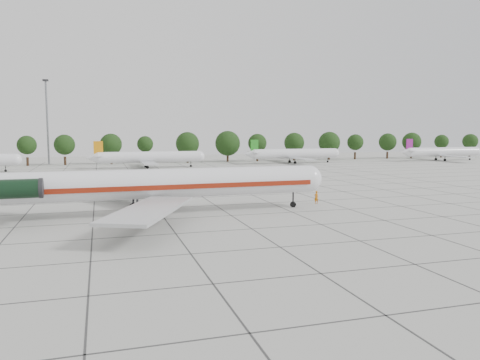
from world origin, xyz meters
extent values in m
plane|color=#B2B2AB|center=(0.00, 0.00, 0.00)|extent=(260.00, 260.00, 0.00)
cube|color=#383838|center=(0.00, 15.00, 0.01)|extent=(170.00, 170.00, 0.02)
cylinder|color=silver|center=(-7.85, -4.74, 3.82)|extent=(39.30, 4.16, 3.60)
sphere|color=silver|center=(11.77, -4.46, 3.82)|extent=(3.60, 3.60, 3.60)
cube|color=maroon|center=(-7.88, -2.92, 3.54)|extent=(38.16, 0.62, 0.60)
cube|color=maroon|center=(-7.82, -6.56, 3.54)|extent=(38.16, 0.62, 0.60)
cube|color=#B7BABC|center=(-10.72, 5.03, 2.34)|extent=(11.64, 16.91, 0.33)
cube|color=#B7BABC|center=(-10.43, -14.59, 2.34)|extent=(11.27, 16.98, 0.33)
cube|color=black|center=(-23.69, -2.51, 4.14)|extent=(2.42, 1.45, 0.27)
cylinder|color=black|center=(-23.71, -1.75, 4.14)|extent=(5.26, 2.15, 2.07)
cube|color=black|center=(-23.62, -7.42, 4.14)|extent=(2.42, 1.45, 0.27)
cylinder|color=black|center=(-23.61, -8.18, 4.14)|extent=(5.26, 2.15, 2.07)
cylinder|color=black|center=(9.59, -4.49, 1.04)|extent=(0.22, 0.22, 2.07)
cylinder|color=black|center=(9.59, -4.49, 0.38)|extent=(0.77, 0.32, 0.76)
cylinder|color=black|center=(-11.16, -1.95, 1.42)|extent=(0.27, 0.27, 1.96)
cylinder|color=black|center=(-11.16, -1.95, 0.55)|extent=(1.10, 0.67, 1.09)
cylinder|color=black|center=(-11.08, -7.62, 1.42)|extent=(0.27, 0.27, 1.96)
cylinder|color=black|center=(-11.08, -7.62, 0.55)|extent=(1.10, 0.67, 1.09)
imported|color=#C9680B|center=(13.94, -2.56, 0.90)|extent=(0.72, 0.54, 1.80)
cylinder|color=silver|center=(-1.91, 67.00, 3.00)|extent=(27.20, 3.00, 3.00)
cube|color=#B7BABC|center=(-2.91, 67.00, 1.80)|extent=(3.50, 27.20, 0.25)
cube|color=orange|center=(-15.35, 67.00, 5.60)|extent=(2.40, 0.25, 3.60)
cylinder|color=black|center=(-2.91, 69.20, 0.40)|extent=(0.80, 0.45, 0.80)
cylinder|color=black|center=(-2.91, 64.80, 0.40)|extent=(0.80, 0.45, 0.80)
cylinder|color=silver|center=(43.39, 72.71, 3.00)|extent=(27.20, 3.00, 3.00)
cube|color=#B7BABC|center=(42.39, 72.71, 1.80)|extent=(3.50, 27.20, 0.25)
cube|color=#20811C|center=(29.95, 72.71, 5.60)|extent=(2.40, 0.25, 3.60)
cylinder|color=black|center=(42.39, 74.91, 0.40)|extent=(0.80, 0.45, 0.80)
cylinder|color=black|center=(42.39, 70.51, 0.40)|extent=(0.80, 0.45, 0.80)
cylinder|color=silver|center=(96.20, 69.72, 3.00)|extent=(27.20, 3.00, 3.00)
cube|color=#B7BABC|center=(95.20, 69.72, 1.80)|extent=(3.50, 27.20, 0.25)
cube|color=#87187A|center=(82.76, 69.72, 5.60)|extent=(2.40, 0.25, 3.60)
cylinder|color=black|center=(95.20, 71.92, 0.40)|extent=(0.80, 0.45, 0.80)
cylinder|color=black|center=(95.20, 67.52, 0.40)|extent=(0.80, 0.45, 0.80)
cylinder|color=#332114|center=(-35.07, 85.00, 1.25)|extent=(0.70, 0.70, 2.50)
sphere|color=black|center=(-35.07, 85.00, 6.00)|extent=(5.43, 5.43, 5.43)
cylinder|color=#332114|center=(-24.88, 85.00, 1.25)|extent=(0.70, 0.70, 2.50)
sphere|color=black|center=(-24.88, 85.00, 6.00)|extent=(5.99, 5.99, 5.99)
cylinder|color=#332114|center=(-11.69, 85.00, 1.25)|extent=(0.70, 0.70, 2.50)
sphere|color=black|center=(-11.69, 85.00, 6.00)|extent=(6.50, 6.50, 6.50)
cylinder|color=#332114|center=(-1.50, 85.00, 1.25)|extent=(0.70, 0.70, 2.50)
sphere|color=black|center=(-1.50, 85.00, 6.00)|extent=(4.93, 4.93, 4.93)
cylinder|color=#332114|center=(11.69, 85.00, 1.25)|extent=(0.70, 0.70, 2.50)
sphere|color=black|center=(11.69, 85.00, 6.00)|extent=(7.40, 7.40, 7.40)
cylinder|color=#332114|center=(24.88, 85.00, 1.25)|extent=(0.70, 0.70, 2.50)
sphere|color=black|center=(24.88, 85.00, 6.00)|extent=(8.08, 8.08, 8.08)
cylinder|color=#332114|center=(35.07, 85.00, 1.25)|extent=(0.70, 0.70, 2.50)
sphere|color=black|center=(35.07, 85.00, 6.00)|extent=(6.17, 6.17, 6.17)
cylinder|color=#332114|center=(48.26, 85.00, 1.25)|extent=(0.70, 0.70, 2.50)
sphere|color=black|center=(48.26, 85.00, 6.00)|extent=(6.82, 6.82, 6.82)
cylinder|color=#332114|center=(61.45, 85.00, 1.25)|extent=(0.70, 0.70, 2.50)
sphere|color=black|center=(61.45, 85.00, 6.00)|extent=(7.44, 7.44, 7.44)
cylinder|color=#332114|center=(71.64, 85.00, 1.25)|extent=(0.70, 0.70, 2.50)
sphere|color=black|center=(71.64, 85.00, 6.00)|extent=(5.66, 5.66, 5.66)
cylinder|color=#332114|center=(84.83, 85.00, 1.25)|extent=(0.70, 0.70, 2.50)
sphere|color=black|center=(84.83, 85.00, 6.00)|extent=(6.25, 6.25, 6.25)
cylinder|color=#332114|center=(95.02, 85.00, 1.25)|extent=(0.70, 0.70, 2.50)
sphere|color=black|center=(95.02, 85.00, 6.00)|extent=(6.79, 6.79, 6.79)
cylinder|color=#332114|center=(108.21, 85.00, 1.25)|extent=(0.70, 0.70, 2.50)
sphere|color=black|center=(108.21, 85.00, 6.00)|extent=(5.16, 5.16, 5.16)
cylinder|color=#332114|center=(121.40, 85.00, 1.25)|extent=(0.70, 0.70, 2.50)
sphere|color=black|center=(121.40, 85.00, 6.00)|extent=(5.68, 5.68, 5.68)
cylinder|color=slate|center=(-30.00, 92.00, 12.50)|extent=(0.56, 0.56, 25.00)
cube|color=black|center=(-30.00, 92.00, 25.20)|extent=(1.60, 1.60, 0.50)
camera|label=1|loc=(-15.05, -61.74, 10.32)|focal=35.00mm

